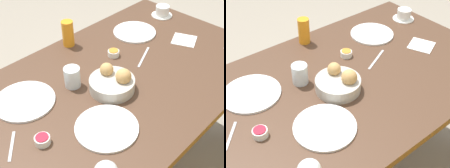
% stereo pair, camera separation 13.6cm
% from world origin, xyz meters
% --- Properties ---
extents(dining_table, '(1.53, 0.92, 0.71)m').
position_xyz_m(dining_table, '(0.00, 0.00, 0.63)').
color(dining_table, '#4C3323').
rests_on(dining_table, ground_plane).
extents(bread_basket, '(0.20, 0.20, 0.11)m').
position_xyz_m(bread_basket, '(0.07, 0.04, 0.75)').
color(bread_basket, '#B2ADA3').
rests_on(bread_basket, dining_table).
extents(plate_near_left, '(0.24, 0.24, 0.01)m').
position_xyz_m(plate_near_left, '(-0.37, -0.21, 0.72)').
color(plate_near_left, white).
rests_on(plate_near_left, dining_table).
extents(plate_near_right, '(0.26, 0.26, 0.01)m').
position_xyz_m(plate_near_right, '(0.39, -0.18, 0.72)').
color(plate_near_right, white).
rests_on(plate_near_right, dining_table).
extents(plate_far_center, '(0.25, 0.25, 0.01)m').
position_xyz_m(plate_far_center, '(0.26, 0.18, 0.72)').
color(plate_far_center, white).
rests_on(plate_far_center, dining_table).
extents(juice_glass, '(0.06, 0.06, 0.14)m').
position_xyz_m(juice_glass, '(-0.03, -0.39, 0.78)').
color(juice_glass, orange).
rests_on(juice_glass, dining_table).
extents(water_tumbler, '(0.07, 0.07, 0.09)m').
position_xyz_m(water_tumbler, '(0.17, -0.11, 0.76)').
color(water_tumbler, silver).
rests_on(water_tumbler, dining_table).
extents(coffee_cup, '(0.13, 0.13, 0.06)m').
position_xyz_m(coffee_cup, '(-0.65, -0.23, 0.74)').
color(coffee_cup, white).
rests_on(coffee_cup, dining_table).
extents(jam_bowl_berry, '(0.06, 0.06, 0.03)m').
position_xyz_m(jam_bowl_berry, '(0.47, 0.06, 0.73)').
color(jam_bowl_berry, white).
rests_on(jam_bowl_berry, dining_table).
extents(jam_bowl_honey, '(0.06, 0.06, 0.03)m').
position_xyz_m(jam_bowl_honey, '(-0.12, -0.14, 0.73)').
color(jam_bowl_honey, white).
rests_on(jam_bowl_honey, dining_table).
extents(fork_silver, '(0.18, 0.08, 0.00)m').
position_xyz_m(fork_silver, '(-0.22, -0.02, 0.71)').
color(fork_silver, '#B7B7BC').
rests_on(fork_silver, dining_table).
extents(spoon_coffee, '(0.10, 0.12, 0.00)m').
position_xyz_m(spoon_coffee, '(0.56, -0.01, 0.71)').
color(spoon_coffee, '#B7B7BC').
rests_on(spoon_coffee, dining_table).
extents(napkin, '(0.16, 0.16, 0.00)m').
position_xyz_m(napkin, '(-0.50, 0.04, 0.71)').
color(napkin, white).
rests_on(napkin, dining_table).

